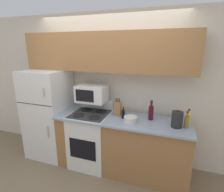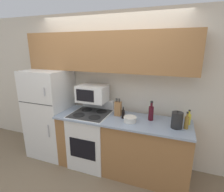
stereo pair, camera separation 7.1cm
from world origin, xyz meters
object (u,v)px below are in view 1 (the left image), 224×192
Objects in this scene: bottle_cooking_spray at (188,118)px; bottle_vinegar at (186,121)px; stove at (91,138)px; knife_block at (118,109)px; kettle at (177,119)px; bowl at (130,119)px; refrigerator at (49,114)px; bottle_wine_red at (151,112)px; microwave at (92,94)px; bottle_soy_sauce at (123,114)px.

bottle_vinegar is (-0.03, -0.15, 0.01)m from bottle_cooking_spray.
stove is 3.76× the size of knife_block.
kettle is at bearing -2.35° from stove.
stove is at bearing 172.58° from bowl.
refrigerator is 5.54× the size of knife_block.
bottle_wine_red is at bearing 165.37° from bottle_vinegar.
bottle_vinegar is 0.51m from bottle_wine_red.
bowl is 0.82× the size of bottle_vinegar.
kettle is at bearing 3.15° from bowl.
bowl is 0.34m from bottle_wine_red.
bowl is 0.65× the size of bottle_wine_red.
stove is 1.45m from kettle.
kettle is at bearing -9.22° from knife_block.
microwave is at bearing 179.23° from bottle_cooking_spray.
bowl is at bearing -165.48° from bottle_cooking_spray.
kettle is (-0.15, -0.17, 0.03)m from bottle_cooking_spray.
bottle_cooking_spray is 0.89× the size of kettle.
bowl is 0.77m from bottle_vinegar.
microwave is at bearing 6.84° from refrigerator.
bottle_vinegar is 0.97× the size of kettle.
stove is 0.76m from bottle_soy_sauce.
bowl is at bearing -36.01° from knife_block.
bottle_soy_sauce is at bearing -173.74° from bottle_cooking_spray.
refrigerator reaches higher than bowl.
bottle_soy_sauce is 0.75× the size of bottle_vinegar.
refrigerator is at bearing -177.69° from knife_block.
knife_block is at bearing 143.99° from bowl.
microwave is at bearing 177.41° from bottle_wine_red.
kettle reaches higher than bottle_soy_sauce.
refrigerator is 0.95m from microwave.
bottle_wine_red is 0.40m from kettle.
refrigerator is 0.92m from stove.
stove is 0.72m from knife_block.
kettle is (-0.12, -0.02, 0.02)m from bottle_vinegar.
bottle_soy_sauce is at bearing 143.03° from bowl.
refrigerator is at bearing -173.16° from microwave.
refrigerator reaches higher than knife_block.
refrigerator is 2.34m from bottle_vinegar.
refrigerator is at bearing 177.61° from kettle.
refrigerator reaches higher than stove.
microwave is 1.02m from bottle_wine_red.
bottle_soy_sauce is at bearing -0.94° from refrigerator.
bottle_wine_red is at bearing -177.31° from bottle_cooking_spray.
kettle is at bearing -171.29° from bottle_vinegar.
bottle_soy_sauce is at bearing -11.89° from microwave.
bowl is at bearing -17.45° from microwave.
bottle_wine_red is (-0.52, -0.02, 0.03)m from bottle_cooking_spray.
bottle_wine_red is (0.27, 0.18, 0.07)m from bowl.
bottle_vinegar is at bearing -1.43° from stove.
bottle_wine_red reaches higher than kettle.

